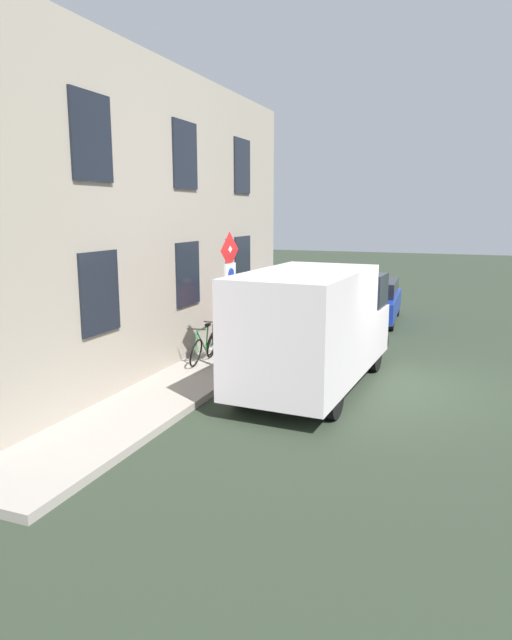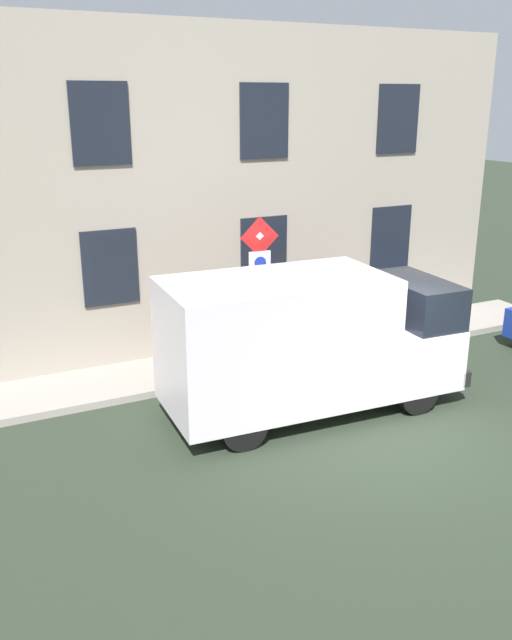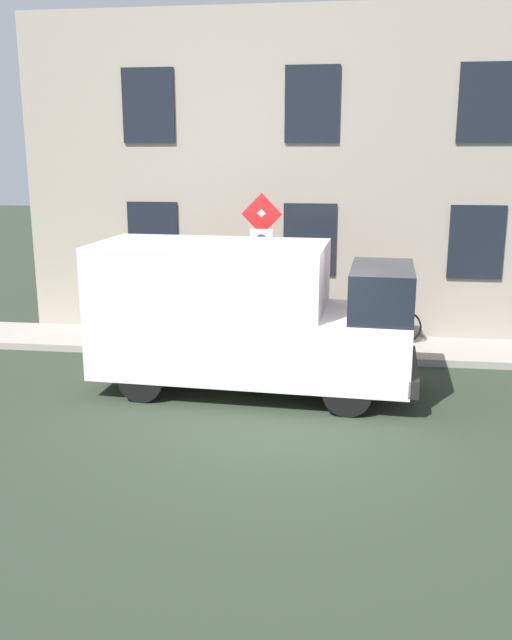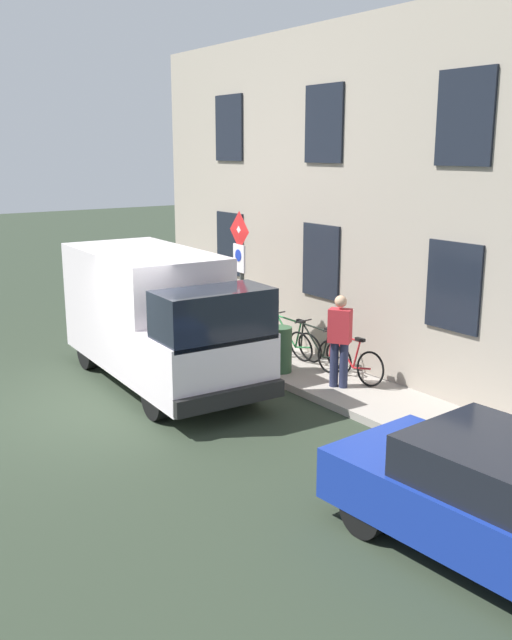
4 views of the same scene
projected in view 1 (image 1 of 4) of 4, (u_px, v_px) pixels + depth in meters
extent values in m
plane|color=#293426|center=(396.00, 384.00, 11.94)|extent=(80.00, 80.00, 0.00)
cube|color=#9C948A|center=(220.00, 363.00, 13.39)|extent=(1.67, 14.32, 0.14)
cube|color=#A39788|center=(173.00, 221.00, 13.18)|extent=(0.70, 12.32, 6.79)
cube|color=black|center=(242.00, 262.00, 16.38)|extent=(0.06, 1.10, 1.50)
cube|color=black|center=(188.00, 274.00, 13.28)|extent=(0.06, 1.10, 1.50)
cube|color=black|center=(100.00, 293.00, 10.17)|extent=(0.06, 1.10, 1.50)
cube|color=black|center=(242.00, 166.00, 15.86)|extent=(0.06, 1.10, 1.50)
cube|color=black|center=(185.00, 155.00, 12.76)|extent=(0.06, 1.10, 1.50)
cube|color=black|center=(91.00, 137.00, 9.66)|extent=(0.06, 1.10, 1.50)
cylinder|color=#474C47|center=(228.00, 307.00, 12.13)|extent=(0.09, 0.09, 2.92)
pyramid|color=silver|center=(231.00, 251.00, 11.87)|extent=(0.08, 0.50, 0.50)
pyramid|color=red|center=(230.00, 251.00, 11.87)|extent=(0.07, 0.56, 0.56)
cube|color=white|center=(230.00, 276.00, 11.98)|extent=(0.08, 0.44, 0.56)
cylinder|color=#1933B2|center=(231.00, 274.00, 11.96)|extent=(0.03, 0.24, 0.24)
cube|color=white|center=(305.00, 327.00, 10.93)|extent=(2.20, 3.90, 2.18)
cube|color=white|center=(340.00, 329.00, 13.36)|extent=(2.07, 1.50, 1.10)
cube|color=black|center=(344.00, 290.00, 13.37)|extent=(1.97, 1.08, 0.84)
cube|color=black|center=(348.00, 338.00, 14.10)|extent=(2.01, 0.26, 0.28)
cylinder|color=black|center=(302.00, 347.00, 13.59)|extent=(0.26, 0.77, 0.76)
cylinder|color=black|center=(374.00, 355.00, 12.89)|extent=(0.26, 0.77, 0.76)
cylinder|color=black|center=(243.00, 386.00, 10.61)|extent=(0.26, 0.77, 0.76)
cylinder|color=black|center=(333.00, 398.00, 9.91)|extent=(0.26, 0.77, 0.76)
cube|color=navy|center=(371.00, 304.00, 18.69)|extent=(1.99, 4.10, 0.64)
cube|color=black|center=(372.00, 289.00, 18.78)|extent=(1.76, 2.50, 0.60)
cylinder|color=black|center=(391.00, 321.00, 17.28)|extent=(0.22, 0.61, 0.60)
cylinder|color=black|center=(341.00, 318.00, 17.74)|extent=(0.22, 0.61, 0.60)
cylinder|color=black|center=(397.00, 307.00, 19.75)|extent=(0.22, 0.61, 0.60)
cylinder|color=black|center=(353.00, 305.00, 20.21)|extent=(0.22, 0.61, 0.60)
torus|color=black|center=(227.00, 337.00, 14.30)|extent=(0.16, 0.67, 0.66)
torus|color=black|center=(240.00, 329.00, 15.28)|extent=(0.16, 0.67, 0.66)
cylinder|color=red|center=(231.00, 327.00, 14.57)|extent=(0.08, 0.60, 0.60)
cylinder|color=red|center=(232.00, 316.00, 14.59)|extent=(0.08, 0.73, 0.07)
cylinder|color=red|center=(236.00, 325.00, 14.92)|extent=(0.05, 0.19, 0.55)
cylinder|color=red|center=(238.00, 332.00, 15.09)|extent=(0.06, 0.43, 0.12)
cylinder|color=red|center=(227.00, 327.00, 14.27)|extent=(0.04, 0.09, 0.50)
cube|color=black|center=(237.00, 313.00, 14.93)|extent=(0.09, 0.20, 0.06)
cylinder|color=#262626|center=(227.00, 316.00, 14.24)|extent=(0.46, 0.06, 0.03)
torus|color=black|center=(213.00, 345.00, 13.49)|extent=(0.23, 0.67, 0.65)
torus|color=black|center=(227.00, 336.00, 14.48)|extent=(0.23, 0.67, 0.65)
cylinder|color=black|center=(217.00, 333.00, 13.77)|extent=(0.09, 0.60, 0.60)
cylinder|color=black|center=(218.00, 322.00, 13.79)|extent=(0.10, 0.73, 0.07)
cylinder|color=black|center=(222.00, 331.00, 14.12)|extent=(0.05, 0.19, 0.55)
cylinder|color=black|center=(224.00, 339.00, 14.29)|extent=(0.07, 0.43, 0.12)
cylinder|color=black|center=(213.00, 334.00, 13.47)|extent=(0.04, 0.09, 0.50)
cube|color=black|center=(223.00, 318.00, 14.13)|extent=(0.10, 0.21, 0.06)
cylinder|color=#262626|center=(213.00, 322.00, 13.44)|extent=(0.46, 0.07, 0.03)
torus|color=black|center=(196.00, 353.00, 12.69)|extent=(0.24, 0.67, 0.65)
torus|color=black|center=(212.00, 343.00, 13.68)|extent=(0.24, 0.67, 0.65)
cylinder|color=#2D8946|center=(201.00, 341.00, 12.97)|extent=(0.09, 0.60, 0.60)
cylinder|color=#2D8946|center=(202.00, 329.00, 12.99)|extent=(0.10, 0.73, 0.07)
cylinder|color=#2D8946|center=(207.00, 338.00, 13.32)|extent=(0.05, 0.19, 0.55)
cylinder|color=#2D8946|center=(209.00, 346.00, 13.49)|extent=(0.08, 0.43, 0.12)
cylinder|color=#2D8946|center=(196.00, 342.00, 12.67)|extent=(0.04, 0.09, 0.50)
cube|color=black|center=(208.00, 325.00, 13.33)|extent=(0.10, 0.21, 0.06)
cylinder|color=#262626|center=(196.00, 329.00, 12.63)|extent=(0.46, 0.07, 0.03)
cylinder|color=#262B47|center=(254.00, 330.00, 14.72)|extent=(0.16, 0.16, 0.85)
cylinder|color=#262B47|center=(252.00, 329.00, 14.89)|extent=(0.16, 0.16, 0.85)
cube|color=red|center=(253.00, 302.00, 14.66)|extent=(0.44, 0.48, 0.62)
sphere|color=tan|center=(253.00, 285.00, 14.58)|extent=(0.22, 0.22, 0.22)
cylinder|color=#2D5133|center=(245.00, 340.00, 13.45)|extent=(0.44, 0.44, 0.90)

